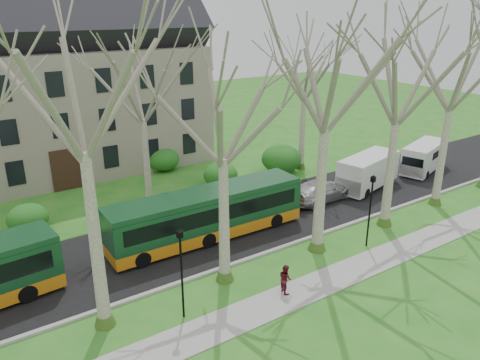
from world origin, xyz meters
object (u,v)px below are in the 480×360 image
Objects in this scene: sedan at (321,191)px; van_a at (368,172)px; bus_follow at (207,214)px; pedestrian_b at (285,279)px; van_b at (424,158)px.

sedan is 0.88× the size of van_a.
pedestrian_b is at bearing -87.58° from bus_follow.
bus_follow reaches higher than sedan.
sedan is 4.73m from van_a.
bus_follow is at bearing 164.23° from van_b.
van_b reaches higher than sedan.
bus_follow is 2.21× the size of van_b.
sedan is 12.07m from pedestrian_b.
pedestrian_b is at bearing -165.48° from van_a.
van_b is (11.65, -0.08, 0.45)m from sedan.
van_b is at bearing -93.31° from sedan.
sedan is (9.60, 0.40, -0.77)m from bus_follow.
sedan is at bearing 165.14° from van_a.
van_b is at bearing 1.75° from bus_follow.
van_a reaches higher than sedan.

